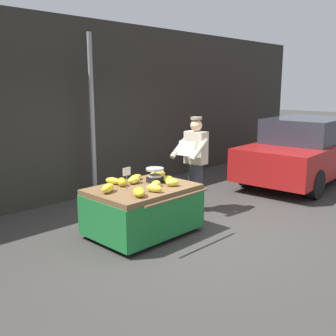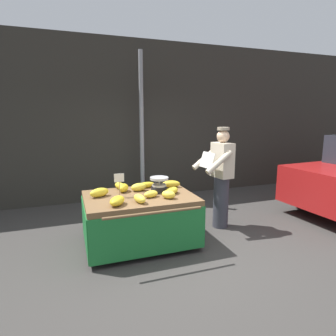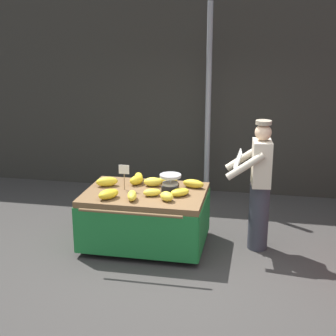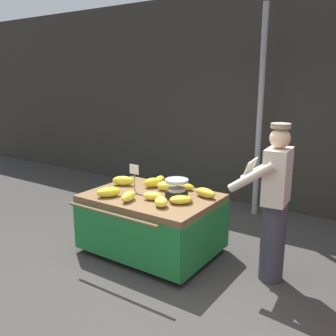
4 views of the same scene
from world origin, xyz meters
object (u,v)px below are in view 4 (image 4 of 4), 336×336
Objects in this scene: banana_bunch_7 at (153,196)px; banana_bunch_9 at (128,196)px; street_pole at (260,114)px; price_sign at (134,172)px; banana_bunch_6 at (123,181)px; banana_bunch_10 at (166,186)px; banana_bunch_0 at (161,202)px; banana_bunch_3 at (152,183)px; banana_bunch_1 at (159,180)px; weighing_scale at (177,189)px; banana_bunch_4 at (181,200)px; banana_bunch_5 at (109,192)px; banana_cart at (152,211)px; banana_bunch_8 at (205,193)px; vendor_person at (274,203)px; banana_bunch_2 at (183,186)px.

banana_bunch_9 is (-0.21, -0.19, 0.01)m from banana_bunch_7.
street_pole is 9.48× the size of price_sign.
banana_bunch_6 is 0.62m from banana_bunch_10.
banana_bunch_0 is 0.90× the size of banana_bunch_3.
banana_bunch_1 is 0.70m from banana_bunch_7.
weighing_scale is (-0.25, -1.97, -0.74)m from street_pole.
banana_bunch_1 is 1.05× the size of banana_bunch_4.
weighing_scale reaches higher than banana_bunch_4.
street_pole is 2.69m from banana_bunch_5.
price_sign reaches higher than banana_cart.
street_pole is 10.92× the size of banana_bunch_8.
street_pole is 14.40× the size of banana_bunch_3.
price_sign is 1.76m from vendor_person.
banana_bunch_7 is 0.92× the size of banana_bunch_10.
banana_cart is at bearing -12.20° from banana_bunch_6.
banana_cart is 5.54× the size of banana_bunch_2.
price_sign is 0.46m from banana_bunch_9.
banana_cart is 0.52m from banana_bunch_2.
banana_bunch_0 is at bearing -31.67° from banana_bunch_7.
banana_bunch_3 is (-0.53, 0.55, 0.01)m from banana_bunch_0.
weighing_scale is at bearing -97.10° from street_pole.
banana_bunch_10 is at bearing 146.79° from weighing_scale.
banana_bunch_3 is at bearing 99.47° from banana_bunch_9.
banana_bunch_9 is at bearing -160.89° from vendor_person.
banana_bunch_2 is 1.26× the size of banana_bunch_7.
weighing_scale is 0.96× the size of banana_bunch_5.
banana_bunch_1 is at bearing 114.05° from banana_cart.
banana_bunch_2 is 0.55m from banana_bunch_4.
banana_bunch_10 reaches higher than banana_bunch_9.
banana_cart is 0.42m from banana_bunch_3.
banana_bunch_5 is at bearing -162.52° from banana_bunch_4.
banana_bunch_0 is 0.69× the size of banana_bunch_6.
banana_bunch_7 is 0.28m from banana_bunch_9.
banana_bunch_4 is 1.13× the size of banana_bunch_7.
banana_bunch_9 is 0.60m from banana_bunch_10.
street_pole is 11.51× the size of weighing_scale.
banana_bunch_8 reaches higher than banana_cart.
banana_bunch_1 is at bearing 171.83° from banana_bunch_2.
weighing_scale is 1.39× the size of banana_bunch_0.
banana_bunch_4 is 1.04× the size of banana_bunch_10.
weighing_scale reaches higher than banana_bunch_7.
banana_bunch_1 is 0.19m from banana_bunch_3.
banana_bunch_4 is at bearing -10.99° from banana_bunch_6.
banana_bunch_5 is (-0.38, -0.35, 0.27)m from banana_cart.
banana_bunch_8 is (0.38, -0.11, 0.01)m from banana_bunch_2.
street_pole reaches higher than weighing_scale.
banana_bunch_10 is 0.14× the size of vendor_person.
banana_bunch_1 is at bearing 118.76° from banana_bunch_7.
banana_bunch_10 is at bearing 33.61° from price_sign.
banana_bunch_4 is at bearing -7.73° from price_sign.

